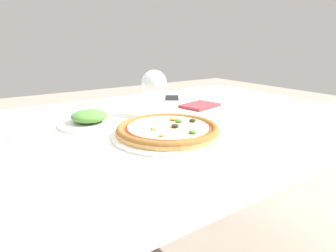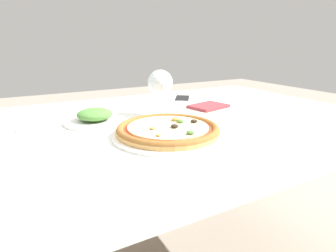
{
  "view_description": "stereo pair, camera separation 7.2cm",
  "coord_description": "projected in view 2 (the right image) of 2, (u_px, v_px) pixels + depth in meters",
  "views": [
    {
      "loc": [
        -0.56,
        -0.77,
        0.98
      ],
      "look_at": [
        -0.13,
        -0.14,
        0.75
      ],
      "focal_mm": 30.0,
      "sensor_mm": 36.0,
      "label": 1
    },
    {
      "loc": [
        -0.5,
        -0.81,
        0.98
      ],
      "look_at": [
        -0.13,
        -0.14,
        0.75
      ],
      "focal_mm": 30.0,
      "sensor_mm": 36.0,
      "label": 2
    }
  ],
  "objects": [
    {
      "name": "cell_phone",
      "position": [
        182.0,
        99.0,
        1.31
      ],
      "size": [
        0.14,
        0.16,
        0.01
      ],
      "color": "white",
      "rests_on": "dining_table"
    },
    {
      "name": "pizza_plate",
      "position": [
        168.0,
        130.0,
        0.81
      ],
      "size": [
        0.32,
        0.32,
        0.04
      ],
      "color": "white",
      "rests_on": "dining_table"
    },
    {
      "name": "wine_glass_far_left",
      "position": [
        160.0,
        83.0,
        1.0
      ],
      "size": [
        0.09,
        0.09,
        0.17
      ],
      "color": "silver",
      "rests_on": "dining_table"
    },
    {
      "name": "napkin_folded",
      "position": [
        208.0,
        106.0,
        1.16
      ],
      "size": [
        0.17,
        0.14,
        0.01
      ],
      "color": "#933338",
      "rests_on": "dining_table"
    },
    {
      "name": "dining_table",
      "position": [
        182.0,
        140.0,
        1.01
      ],
      "size": [
        1.39,
        1.0,
        0.72
      ],
      "color": "brown",
      "rests_on": "ground_plane"
    },
    {
      "name": "fork",
      "position": [
        18.0,
        135.0,
        0.82
      ],
      "size": [
        0.06,
        0.17,
        0.0
      ],
      "color": "silver",
      "rests_on": "dining_table"
    },
    {
      "name": "side_plate",
      "position": [
        95.0,
        117.0,
        0.94
      ],
      "size": [
        0.2,
        0.2,
        0.05
      ],
      "color": "white",
      "rests_on": "dining_table"
    }
  ]
}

